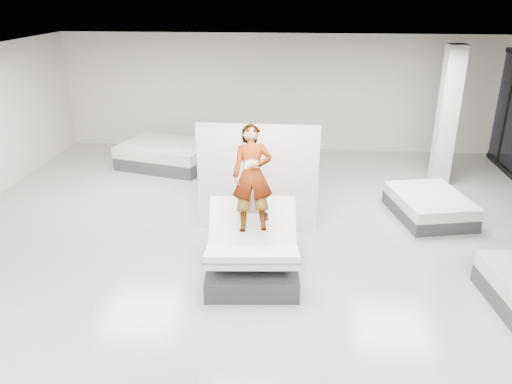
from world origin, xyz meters
TOP-DOWN VIEW (x-y plane):
  - room at (0.00, 0.00)m, footprint 14.00×14.04m
  - hero_bed at (0.00, 0.10)m, footprint 1.56×1.98m
  - person at (-0.03, 0.43)m, footprint 0.78×1.71m
  - remote at (0.22, 0.10)m, footprint 0.06×0.15m
  - divider_panel at (-0.06, 1.76)m, footprint 2.25×0.10m
  - flat_bed_right_far at (3.34, 2.57)m, footprint 1.64×1.97m
  - flat_bed_left_far at (-2.72, 5.19)m, footprint 2.55×2.16m
  - column at (4.00, 4.50)m, footprint 0.40×0.40m

SIDE VIEW (x-z plane):
  - flat_bed_right_far at x=3.34m, z-range 0.00..0.48m
  - flat_bed_left_far at x=-2.72m, z-range 0.00..0.60m
  - hero_bed at x=0.00m, z-range -0.23..0.97m
  - remote at x=0.22m, z-range 0.98..1.05m
  - divider_panel at x=-0.06m, z-range 0.00..2.05m
  - person at x=-0.03m, z-range 0.54..1.93m
  - room at x=0.00m, z-range 0.00..3.20m
  - column at x=4.00m, z-range 0.00..3.20m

